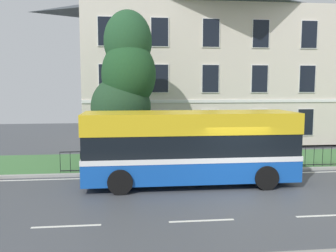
{
  "coord_description": "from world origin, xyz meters",
  "views": [
    {
      "loc": [
        -4.14,
        -12.03,
        4.04
      ],
      "look_at": [
        -2.39,
        4.06,
        2.25
      ],
      "focal_mm": 38.12,
      "sensor_mm": 36.0,
      "label": 1
    }
  ],
  "objects_px": {
    "evergreen_tree": "(125,103)",
    "litter_bin": "(133,157)",
    "georgian_townhouse": "(217,61)",
    "single_decker_bus": "(190,146)"
  },
  "relations": [
    {
      "from": "evergreen_tree",
      "to": "litter_bin",
      "type": "height_order",
      "value": "evergreen_tree"
    },
    {
      "from": "georgian_townhouse",
      "to": "single_decker_bus",
      "type": "relative_size",
      "value": 2.28
    },
    {
      "from": "georgian_townhouse",
      "to": "litter_bin",
      "type": "height_order",
      "value": "georgian_townhouse"
    },
    {
      "from": "single_decker_bus",
      "to": "litter_bin",
      "type": "height_order",
      "value": "single_decker_bus"
    },
    {
      "from": "single_decker_bus",
      "to": "litter_bin",
      "type": "distance_m",
      "value": 3.48
    },
    {
      "from": "georgian_townhouse",
      "to": "litter_bin",
      "type": "relative_size",
      "value": 17.07
    },
    {
      "from": "evergreen_tree",
      "to": "litter_bin",
      "type": "distance_m",
      "value": 3.24
    },
    {
      "from": "georgian_townhouse",
      "to": "litter_bin",
      "type": "xyz_separation_m",
      "value": [
        -6.63,
        -10.6,
        -5.27
      ]
    },
    {
      "from": "georgian_townhouse",
      "to": "single_decker_bus",
      "type": "bearing_deg",
      "value": -108.26
    },
    {
      "from": "georgian_townhouse",
      "to": "single_decker_bus",
      "type": "height_order",
      "value": "georgian_townhouse"
    }
  ]
}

